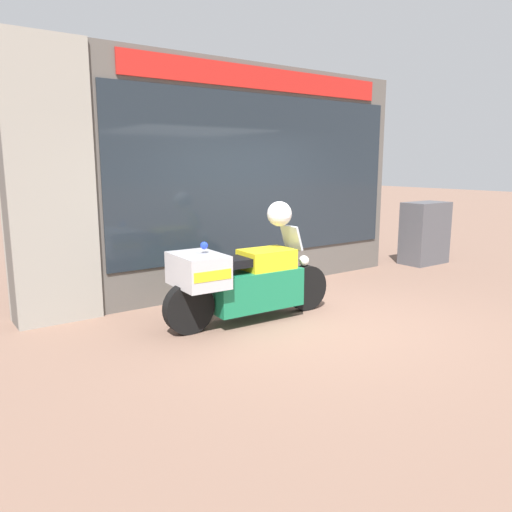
{
  "coord_description": "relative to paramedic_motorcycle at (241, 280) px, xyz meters",
  "views": [
    {
      "loc": [
        -4.22,
        -4.44,
        1.97
      ],
      "look_at": [
        -0.29,
        0.99,
        0.71
      ],
      "focal_mm": 35.0,
      "sensor_mm": 36.0,
      "label": 1
    }
  ],
  "objects": [
    {
      "name": "white_helmet",
      "position": [
        0.57,
        -0.03,
        0.79
      ],
      "size": [
        0.31,
        0.31,
        0.31
      ],
      "primitive_type": "sphere",
      "color": "white",
      "rests_on": "paramedic_motorcycle"
    },
    {
      "name": "shop_building",
      "position": [
        0.42,
        1.5,
        1.18
      ],
      "size": [
        6.39,
        0.55,
        3.43
      ],
      "color": "#56514C",
      "rests_on": "ground"
    },
    {
      "name": "ground_plane",
      "position": [
        0.87,
        -0.5,
        -0.54
      ],
      "size": [
        60.0,
        60.0,
        0.0
      ],
      "primitive_type": "plane",
      "color": "#7A5B4C"
    },
    {
      "name": "paramedic_motorcycle",
      "position": [
        0.0,
        0.0,
        0.0
      ],
      "size": [
        2.35,
        0.75,
        1.17
      ],
      "rotation": [
        0.0,
        0.0,
        -0.04
      ],
      "color": "black",
      "rests_on": "ground"
    },
    {
      "name": "utility_cabinet",
      "position": [
        5.03,
        0.98,
        0.06
      ],
      "size": [
        0.93,
        0.54,
        1.21
      ],
      "primitive_type": "cube",
      "color": "#4C4C51",
      "rests_on": "ground"
    },
    {
      "name": "window_display",
      "position": [
        1.3,
        1.53,
        -0.1
      ],
      "size": [
        4.93,
        0.3,
        1.79
      ],
      "color": "slate",
      "rests_on": "ground"
    }
  ]
}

